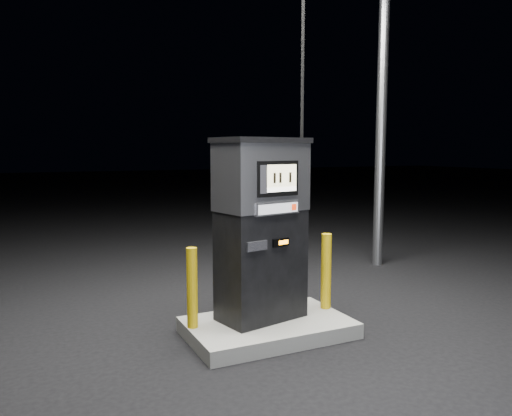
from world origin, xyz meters
name	(u,v)px	position (x,y,z in m)	size (l,w,h in m)	color
ground	(268,335)	(0.00, 0.00, 0.00)	(80.00, 80.00, 0.00)	black
pump_island	(268,328)	(0.00, 0.00, 0.07)	(1.60, 1.00, 0.15)	slate
fuel_dispenser	(261,227)	(-0.03, 0.10, 1.08)	(1.04, 0.71, 3.76)	black
bollard_left	(192,288)	(-0.74, 0.14, 0.54)	(0.10, 0.10, 0.78)	gold
bollard_right	(326,271)	(0.74, 0.09, 0.56)	(0.11, 0.11, 0.81)	gold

